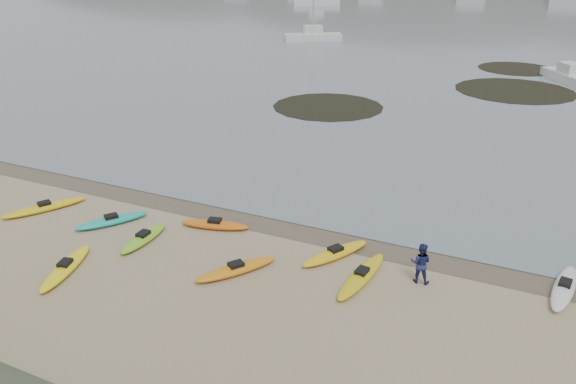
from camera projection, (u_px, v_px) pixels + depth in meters
The scene contains 6 objects.
ground at pixel (288, 223), 25.17m from camera, with size 600.00×600.00×0.00m, color tan.
wet_sand at pixel (285, 225), 24.91m from camera, with size 60.00×60.00×0.00m, color brown.
kayaks at pixel (221, 247), 22.73m from camera, with size 23.96×10.12×0.34m.
person_east at pixel (421, 263), 20.40m from camera, with size 0.76×0.60×1.57m, color navy.
kelp_mats at pixel (463, 89), 49.23m from camera, with size 21.97×30.37×0.04m.
moored_boats at pixel (509, 20), 92.23m from camera, with size 101.98×78.59×1.39m.
Camera 1 is at (9.61, -20.39, 11.27)m, focal length 35.00 mm.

